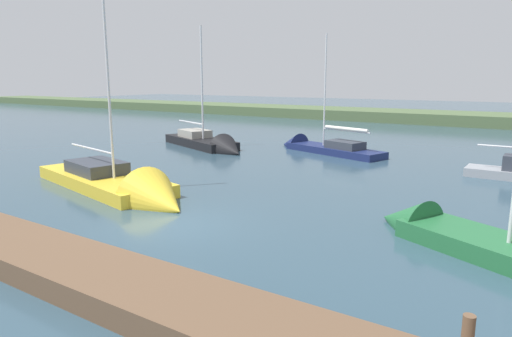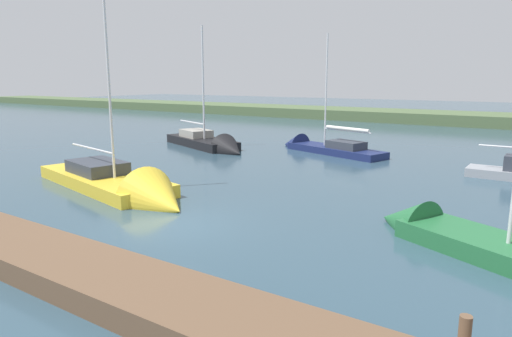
{
  "view_description": "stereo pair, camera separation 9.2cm",
  "coord_description": "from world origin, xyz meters",
  "views": [
    {
      "loc": [
        -10.31,
        10.78,
        4.87
      ],
      "look_at": [
        -0.87,
        -3.62,
        1.48
      ],
      "focal_mm": 31.89,
      "sensor_mm": 36.0,
      "label": 1
    },
    {
      "loc": [
        -10.39,
        10.73,
        4.87
      ],
      "look_at": [
        -0.87,
        -3.62,
        1.48
      ],
      "focal_mm": 31.89,
      "sensor_mm": 36.0,
      "label": 2
    }
  ],
  "objects": [
    {
      "name": "sailboat_outer_mooring",
      "position": [
        2.98,
        -17.43,
        0.18
      ],
      "size": [
        8.72,
        4.4,
        8.66
      ],
      "rotation": [
        0.0,
        0.0,
        -0.31
      ],
      "color": "navy",
      "rests_on": "ground_plane"
    },
    {
      "name": "sailboat_inner_slip",
      "position": [
        4.83,
        -2.01,
        0.15
      ],
      "size": [
        10.6,
        4.84,
        10.63
      ],
      "rotation": [
        0.0,
        0.0,
        2.92
      ],
      "color": "gold",
      "rests_on": "ground_plane"
    },
    {
      "name": "dock_pier",
      "position": [
        0.0,
        4.46,
        0.29
      ],
      "size": [
        27.31,
        2.13,
        0.58
      ],
      "primitive_type": "cube",
      "color": "brown",
      "rests_on": "ground_plane"
    },
    {
      "name": "sailboat_near_dock",
      "position": [
        -9.15,
        -2.91,
        0.2
      ],
      "size": [
        8.75,
        5.41,
        9.58
      ],
      "rotation": [
        0.0,
        0.0,
        -0.43
      ],
      "color": "#236638",
      "rests_on": "ground_plane"
    },
    {
      "name": "sailboat_mid_channel",
      "position": [
        10.01,
        -14.26,
        0.2
      ],
      "size": [
        9.11,
        5.4,
        9.57
      ],
      "rotation": [
        0.0,
        0.0,
        2.76
      ],
      "color": "black",
      "rests_on": "ground_plane"
    },
    {
      "name": "far_shoreline",
      "position": [
        0.0,
        -43.71,
        0.0
      ],
      "size": [
        180.0,
        8.0,
        2.4
      ],
      "primitive_type": "cube",
      "color": "#4C603D",
      "rests_on": "ground_plane"
    },
    {
      "name": "ground_plane",
      "position": [
        0.0,
        0.0,
        0.0
      ],
      "size": [
        200.0,
        200.0,
        0.0
      ],
      "primitive_type": "plane",
      "color": "#2D4756"
    }
  ]
}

